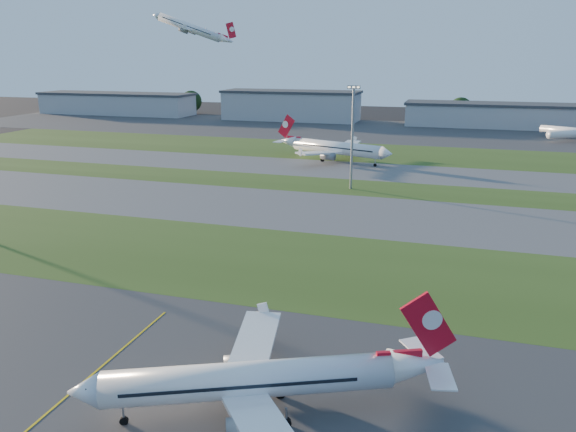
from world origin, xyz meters
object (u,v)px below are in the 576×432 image
at_px(light_mast_centre, 352,131).
at_px(mini_jet_far, 574,131).
at_px(airliner_taxiing, 336,148).
at_px(airliner_parked, 253,380).

bearing_deg(light_mast_centre, mini_jet_far, 58.26).
height_order(airliner_taxiing, mini_jet_far, airliner_taxiing).
xyz_separation_m(mini_jet_far, light_mast_centre, (-69.87, -112.95, 11.53)).
relative_size(airliner_taxiing, mini_jet_far, 1.43).
xyz_separation_m(airliner_taxiing, mini_jet_far, (81.71, 76.58, -1.04)).
bearing_deg(light_mast_centre, airliner_taxiing, 108.03).
relative_size(airliner_parked, mini_jet_far, 1.18).
bearing_deg(airliner_taxiing, mini_jet_far, -117.30).
bearing_deg(airliner_taxiing, light_mast_centre, 127.59).
distance_m(mini_jet_far, light_mast_centre, 133.31).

